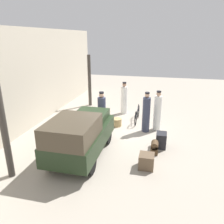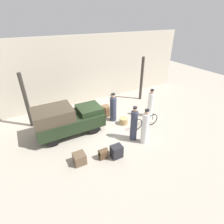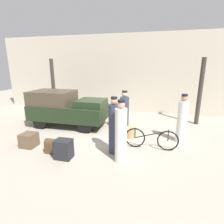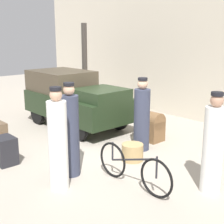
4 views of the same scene
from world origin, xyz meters
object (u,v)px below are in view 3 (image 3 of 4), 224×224
object	(u,v)px
truck	(66,107)
porter_standing_middle	(182,120)
porter_carrying_trunk	(114,128)
suitcase_tan_flat	(121,117)
conductor_in_dark_uniform	(121,134)
trunk_umber_medium	(64,149)
trunk_wicker_pale	(52,146)
porter_with_bicycle	(124,113)
bicycle	(151,139)
wicker_basket	(129,132)
suitcase_black_upright	(29,140)

from	to	relation	value
truck	porter_standing_middle	bearing A→B (deg)	-7.55
porter_carrying_trunk	suitcase_tan_flat	xyz separation A→B (m)	(-0.28, 2.74, -0.46)
porter_carrying_trunk	conductor_in_dark_uniform	bearing A→B (deg)	-57.14
porter_standing_middle	trunk_umber_medium	distance (m)	4.21
trunk_wicker_pale	suitcase_tan_flat	size ratio (longest dim) A/B	0.62
porter_with_bicycle	conductor_in_dark_uniform	bearing A→B (deg)	-82.53
porter_carrying_trunk	porter_standing_middle	bearing A→B (deg)	32.46
porter_standing_middle	bicycle	bearing A→B (deg)	-140.33
conductor_in_dark_uniform	bicycle	bearing A→B (deg)	50.31
wicker_basket	suitcase_black_upright	bearing A→B (deg)	-152.43
porter_carrying_trunk	trunk_wicker_pale	bearing A→B (deg)	-165.42
bicycle	suitcase_black_upright	world-z (taller)	bicycle
porter_standing_middle	trunk_wicker_pale	size ratio (longest dim) A/B	3.73
conductor_in_dark_uniform	trunk_umber_medium	distance (m)	1.81
porter_standing_middle	trunk_wicker_pale	bearing A→B (deg)	-155.28
porter_carrying_trunk	trunk_wicker_pale	distance (m)	2.09
porter_carrying_trunk	porter_standing_middle	xyz separation A→B (m)	(2.20, 1.40, -0.03)
trunk_umber_medium	porter_with_bicycle	bearing A→B (deg)	63.77
bicycle	conductor_in_dark_uniform	size ratio (longest dim) A/B	0.96
bicycle	porter_with_bicycle	bearing A→B (deg)	127.67
porter_carrying_trunk	trunk_wicker_pale	world-z (taller)	porter_carrying_trunk
trunk_umber_medium	conductor_in_dark_uniform	bearing A→B (deg)	8.09
trunk_wicker_pale	bicycle	bearing A→B (deg)	18.53
porter_carrying_trunk	suitcase_black_upright	size ratio (longest dim) A/B	3.73
trunk_umber_medium	trunk_wicker_pale	bearing A→B (deg)	157.72
truck	porter_standing_middle	xyz separation A→B (m)	(4.97, -0.66, -0.06)
wicker_basket	suitcase_black_upright	size ratio (longest dim) A/B	0.96
porter_carrying_trunk	conductor_in_dark_uniform	xyz separation A→B (m)	(0.31, -0.48, 0.01)
porter_with_bicycle	suitcase_black_upright	xyz separation A→B (m)	(-2.94, -2.35, -0.55)
conductor_in_dark_uniform	trunk_wicker_pale	size ratio (longest dim) A/B	3.87
suitcase_tan_flat	porter_carrying_trunk	bearing A→B (deg)	-84.24
trunk_umber_medium	suitcase_tan_flat	distance (m)	3.64
conductor_in_dark_uniform	porter_carrying_trunk	bearing A→B (deg)	122.86
porter_with_bicycle	suitcase_black_upright	distance (m)	3.80
porter_standing_middle	wicker_basket	bearing A→B (deg)	179.73
porter_carrying_trunk	trunk_wicker_pale	xyz separation A→B (m)	(-1.94, -0.50, -0.60)
truck	trunk_umber_medium	distance (m)	3.16
porter_with_bicycle	porter_standing_middle	size ratio (longest dim) A/B	0.98
truck	porter_with_bicycle	size ratio (longest dim) A/B	1.98
porter_standing_middle	truck	bearing A→B (deg)	172.45
porter_standing_middle	trunk_umber_medium	world-z (taller)	porter_standing_middle
porter_with_bicycle	trunk_wicker_pale	bearing A→B (deg)	-126.79
conductor_in_dark_uniform	porter_standing_middle	xyz separation A→B (m)	(1.89, 1.89, -0.03)
suitcase_black_upright	suitcase_tan_flat	size ratio (longest dim) A/B	0.64
wicker_basket	porter_standing_middle	distance (m)	2.00
porter_with_bicycle	suitcase_black_upright	bearing A→B (deg)	-141.33
porter_carrying_trunk	trunk_wicker_pale	size ratio (longest dim) A/B	3.85
bicycle	porter_carrying_trunk	xyz separation A→B (m)	(-1.16, -0.53, 0.49)
porter_carrying_trunk	porter_with_bicycle	xyz separation A→B (m)	(-0.02, 2.06, -0.05)
bicycle	trunk_umber_medium	xyz separation A→B (m)	(-2.55, -1.26, -0.06)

